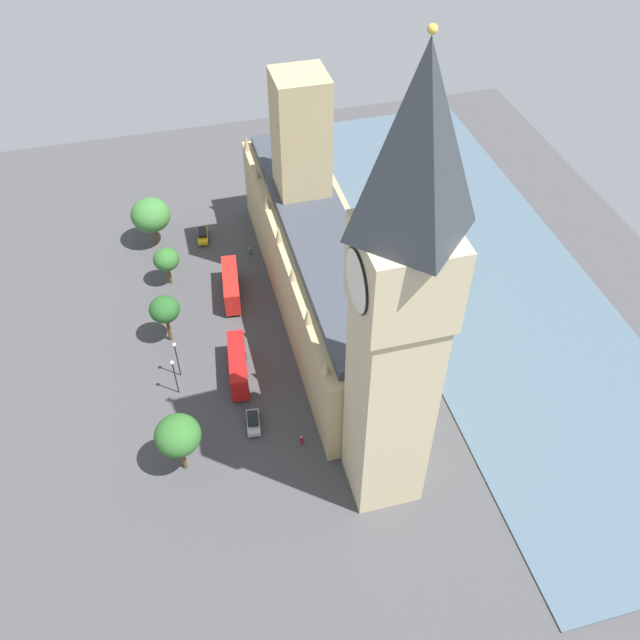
# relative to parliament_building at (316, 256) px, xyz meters

# --- Properties ---
(ground_plane) EXTENTS (129.81, 129.81, 0.00)m
(ground_plane) POSITION_rel_parliament_building_xyz_m (1.99, 1.63, -9.56)
(ground_plane) COLOR #424244
(river_thames) EXTENTS (34.77, 116.83, 0.25)m
(river_thames) POSITION_rel_parliament_building_xyz_m (-30.20, 1.63, -9.43)
(river_thames) COLOR #475B6B
(river_thames) RESTS_ON ground
(parliament_building) EXTENTS (13.41, 59.81, 35.58)m
(parliament_building) POSITION_rel_parliament_building_xyz_m (0.00, 0.00, 0.00)
(parliament_building) COLOR tan
(parliament_building) RESTS_ON ground
(clock_tower) EXTENTS (9.45, 9.45, 59.60)m
(clock_tower) POSITION_rel_parliament_building_xyz_m (0.61, 35.97, 21.29)
(clock_tower) COLOR #CCBA8E
(clock_tower) RESTS_ON ground
(car_yellow_cab_midblock) EXTENTS (2.39, 4.84, 1.74)m
(car_yellow_cab_midblock) POSITION_rel_parliament_building_xyz_m (16.32, -21.37, -8.67)
(car_yellow_cab_midblock) COLOR gold
(car_yellow_cab_midblock) RESTS_ON ground
(double_decker_bus_under_trees) EXTENTS (3.65, 10.71, 4.75)m
(double_decker_bus_under_trees) POSITION_rel_parliament_building_xyz_m (13.68, -4.31, -6.93)
(double_decker_bus_under_trees) COLOR red
(double_decker_bus_under_trees) RESTS_ON ground
(double_decker_bus_trailing) EXTENTS (3.67, 10.71, 4.75)m
(double_decker_bus_trailing) POSITION_rel_parliament_building_xyz_m (15.62, 13.61, -6.93)
(double_decker_bus_trailing) COLOR red
(double_decker_bus_trailing) RESTS_ON ground
(car_silver_opposite_hall) EXTENTS (2.34, 4.52, 1.74)m
(car_silver_opposite_hall) POSITION_rel_parliament_building_xyz_m (15.24, 23.08, -8.67)
(car_silver_opposite_hall) COLOR #B7B7BC
(car_silver_opposite_hall) RESTS_ON ground
(pedestrian_kerbside) EXTENTS (0.65, 0.58, 1.56)m
(pedestrian_kerbside) POSITION_rel_parliament_building_xyz_m (9.36, 27.77, -8.86)
(pedestrian_kerbside) COLOR maroon
(pedestrian_kerbside) RESTS_ON ground
(pedestrian_corner) EXTENTS (0.61, 0.67, 1.62)m
(pedestrian_corner) POSITION_rel_parliament_building_xyz_m (8.69, -14.66, -8.83)
(pedestrian_corner) COLOR #336B60
(pedestrian_corner) RESTS_ON ground
(plane_tree_far_end) EXTENTS (4.40, 4.40, 7.09)m
(plane_tree_far_end) POSITION_rel_parliament_building_xyz_m (23.44, -10.59, -4.39)
(plane_tree_far_end) COLOR brown
(plane_tree_far_end) RESTS_ON ground
(plane_tree_by_river_gate) EXTENTS (4.69, 4.69, 8.65)m
(plane_tree_by_river_gate) POSITION_rel_parliament_building_xyz_m (24.84, 3.11, -2.98)
(plane_tree_by_river_gate) COLOR brown
(plane_tree_by_river_gate) RESTS_ON ground
(plane_tree_near_tower) EXTENTS (5.98, 5.98, 9.80)m
(plane_tree_near_tower) POSITION_rel_parliament_building_xyz_m (25.40, 27.51, -2.34)
(plane_tree_near_tower) COLOR brown
(plane_tree_near_tower) RESTS_ON ground
(plane_tree_leading) EXTENTS (7.00, 7.00, 9.39)m
(plane_tree_leading) POSITION_rel_parliament_building_xyz_m (24.88, -22.31, -3.17)
(plane_tree_leading) COLOR brown
(plane_tree_leading) RESTS_ON ground
(street_lamp_slot_10) EXTENTS (0.56, 0.56, 7.04)m
(street_lamp_slot_10) POSITION_rel_parliament_building_xyz_m (24.18, 11.01, -4.72)
(street_lamp_slot_10) COLOR black
(street_lamp_slot_10) RESTS_ON ground
(street_lamp_slot_11) EXTENTS (0.56, 0.56, 6.93)m
(street_lamp_slot_11) POSITION_rel_parliament_building_xyz_m (24.85, 14.32, -4.78)
(street_lamp_slot_11) COLOR black
(street_lamp_slot_11) RESTS_ON ground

